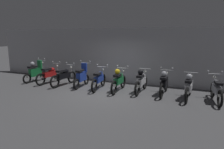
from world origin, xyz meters
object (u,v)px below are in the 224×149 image
(motorbike_slot_9, at_px, (216,89))
(motorbike_slot_5, at_px, (119,80))
(motorbike_slot_1, at_px, (50,74))
(motorbike_slot_4, at_px, (99,79))
(motorbike_slot_7, at_px, (164,83))
(motorbike_slot_0, at_px, (36,72))
(motorbike_slot_3, at_px, (82,76))
(motorbike_slot_2, at_px, (64,76))
(motorbike_slot_6, at_px, (141,81))
(motorbike_slot_8, at_px, (189,87))

(motorbike_slot_9, bearing_deg, motorbike_slot_5, -179.31)
(motorbike_slot_1, distance_m, motorbike_slot_5, 4.05)
(motorbike_slot_4, height_order, motorbike_slot_9, same)
(motorbike_slot_7, distance_m, motorbike_slot_9, 2.03)
(motorbike_slot_0, xyz_separation_m, motorbike_slot_3, (3.03, -0.04, -0.04))
(motorbike_slot_1, height_order, motorbike_slot_2, same)
(motorbike_slot_2, distance_m, motorbike_slot_4, 2.02)
(motorbike_slot_2, xyz_separation_m, motorbike_slot_7, (5.07, 0.25, 0.04))
(motorbike_slot_9, bearing_deg, motorbike_slot_7, 174.98)
(motorbike_slot_2, xyz_separation_m, motorbike_slot_6, (4.05, 0.25, 0.03))
(motorbike_slot_0, bearing_deg, motorbike_slot_5, -1.49)
(motorbike_slot_0, bearing_deg, motorbike_slot_1, -1.26)
(motorbike_slot_9, bearing_deg, motorbike_slot_1, 179.57)
(motorbike_slot_8, bearing_deg, motorbike_slot_0, 178.95)
(motorbike_slot_3, xyz_separation_m, motorbike_slot_5, (2.03, -0.09, 0.00))
(motorbike_slot_0, height_order, motorbike_slot_4, motorbike_slot_0)
(motorbike_slot_8, height_order, motorbike_slot_9, motorbike_slot_9)
(motorbike_slot_0, distance_m, motorbike_slot_9, 9.12)
(motorbike_slot_1, relative_size, motorbike_slot_4, 1.00)
(motorbike_slot_7, bearing_deg, motorbike_slot_8, -13.45)
(motorbike_slot_4, height_order, motorbike_slot_6, motorbike_slot_4)
(motorbike_slot_1, bearing_deg, motorbike_slot_0, 178.74)
(motorbike_slot_2, height_order, motorbike_slot_9, same)
(motorbike_slot_2, distance_m, motorbike_slot_9, 7.09)
(motorbike_slot_5, bearing_deg, motorbike_slot_0, 178.51)
(motorbike_slot_9, bearing_deg, motorbike_slot_4, -179.39)
(motorbike_slot_0, distance_m, motorbike_slot_5, 5.07)
(motorbike_slot_2, relative_size, motorbike_slot_8, 1.00)
(motorbike_slot_1, relative_size, motorbike_slot_5, 1.00)
(motorbike_slot_1, xyz_separation_m, motorbike_slot_2, (1.01, -0.13, 0.00))
(motorbike_slot_1, height_order, motorbike_slot_4, same)
(motorbike_slot_0, height_order, motorbike_slot_8, motorbike_slot_0)
(motorbike_slot_3, xyz_separation_m, motorbike_slot_6, (3.05, 0.14, -0.00))
(motorbike_slot_6, height_order, motorbike_slot_9, motorbike_slot_9)
(motorbike_slot_6, bearing_deg, motorbike_slot_0, -179.09)
(motorbike_slot_3, bearing_deg, motorbike_slot_9, -0.38)
(motorbike_slot_8, bearing_deg, motorbike_slot_2, -179.95)
(motorbike_slot_3, bearing_deg, motorbike_slot_1, 179.41)
(motorbike_slot_1, height_order, motorbike_slot_3, motorbike_slot_3)
(motorbike_slot_7, height_order, motorbike_slot_9, same)
(motorbike_slot_2, height_order, motorbike_slot_8, motorbike_slot_2)
(motorbike_slot_1, relative_size, motorbike_slot_6, 1.00)
(motorbike_slot_0, bearing_deg, motorbike_slot_7, 0.76)
(motorbike_slot_4, height_order, motorbike_slot_7, same)
(motorbike_slot_5, xyz_separation_m, motorbike_slot_6, (1.01, 0.23, -0.00))
(motorbike_slot_8, bearing_deg, motorbike_slot_7, 166.55)
(motorbike_slot_2, distance_m, motorbike_slot_3, 1.01)
(motorbike_slot_0, bearing_deg, motorbike_slot_3, -0.81)
(motorbike_slot_3, xyz_separation_m, motorbike_slot_7, (4.06, 0.14, 0.00))
(motorbike_slot_3, height_order, motorbike_slot_4, motorbike_slot_3)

